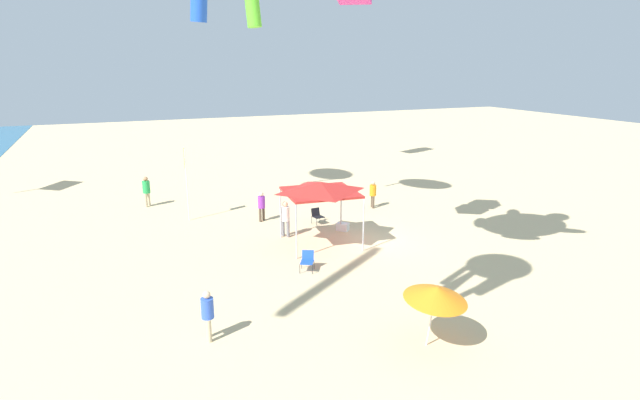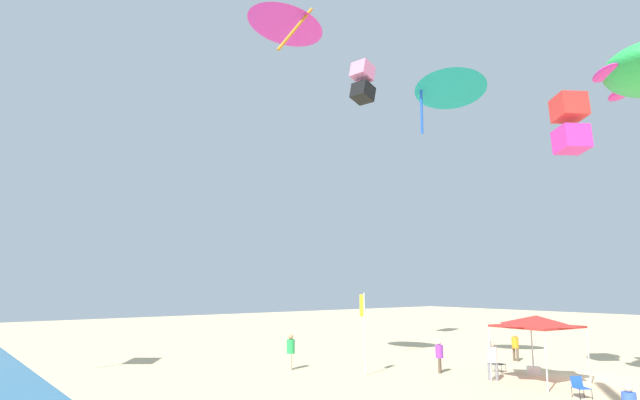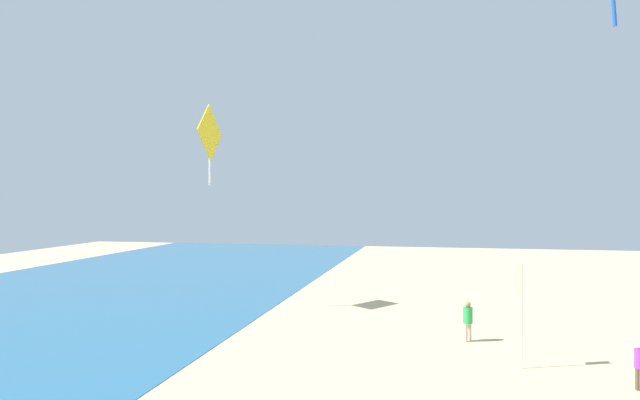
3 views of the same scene
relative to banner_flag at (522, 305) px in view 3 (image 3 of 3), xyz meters
The scene contains 4 objects.
banner_flag is the anchor object (origin of this frame).
person_beachcomber 4.44m from the banner_flag, 25.85° to the left, with size 0.43×0.43×1.83m.
person_by_tent 4.31m from the banner_flag, 115.73° to the right, with size 0.39×0.39×1.64m.
kite_diamond_yellow 19.80m from the banner_flag, 63.47° to the left, with size 3.32×0.17×4.74m.
Camera 3 is at (-16.13, 10.42, 6.63)m, focal length 31.89 mm.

